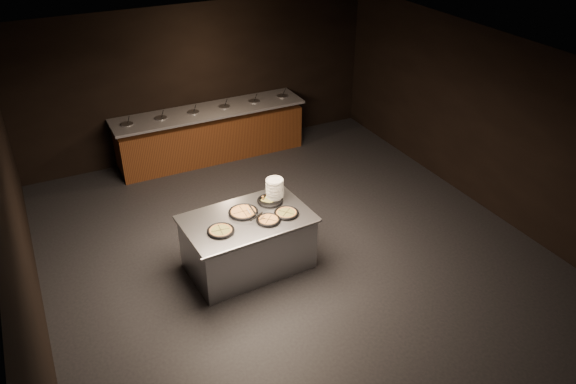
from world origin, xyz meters
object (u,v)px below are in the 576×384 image
serving_counter (248,243)px  pan_veggie_whole (221,231)px  plate_stack (275,189)px  pan_cheese_whole (243,212)px

serving_counter → pan_veggie_whole: 0.66m
plate_stack → pan_veggie_whole: size_ratio=0.82×
pan_veggie_whole → pan_cheese_whole: 0.53m
plate_stack → pan_cheese_whole: (-0.57, -0.18, -0.13)m
pan_veggie_whole → pan_cheese_whole: same height
serving_counter → pan_veggie_whole: bearing=-163.5°
serving_counter → pan_cheese_whole: bearing=86.5°
serving_counter → pan_cheese_whole: 0.47m
serving_counter → plate_stack: 0.88m
plate_stack → pan_veggie_whole: plate_stack is taller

